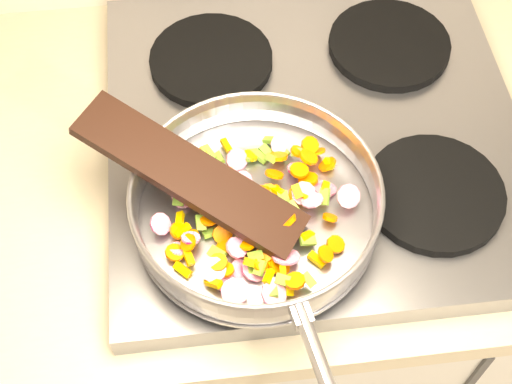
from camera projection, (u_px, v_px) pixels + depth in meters
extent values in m
cube|color=#939399|center=(314.00, 134.00, 1.05)|extent=(0.60, 0.60, 0.04)
cylinder|color=black|center=(229.00, 214.00, 0.95)|extent=(0.19, 0.19, 0.02)
cylinder|color=black|center=(434.00, 193.00, 0.96)|extent=(0.19, 0.19, 0.02)
cylinder|color=black|center=(211.00, 60.00, 1.10)|extent=(0.19, 0.19, 0.02)
cylinder|color=black|center=(389.00, 45.00, 1.11)|extent=(0.19, 0.19, 0.02)
cylinder|color=#9E9EA5|center=(256.00, 214.00, 0.93)|extent=(0.32, 0.32, 0.01)
torus|color=#9E9EA5|center=(256.00, 201.00, 0.91)|extent=(0.37, 0.37, 0.06)
torus|color=#9E9EA5|center=(256.00, 190.00, 0.88)|extent=(0.32, 0.32, 0.01)
cylinder|color=#9E9EA5|center=(328.00, 384.00, 0.76)|extent=(0.05, 0.19, 0.02)
cube|color=#9E9EA5|center=(301.00, 314.00, 0.80)|extent=(0.03, 0.03, 0.02)
cylinder|color=#FA6E00|center=(264.00, 254.00, 0.88)|extent=(0.03, 0.03, 0.01)
cube|color=#EAAF00|center=(251.00, 156.00, 0.97)|extent=(0.02, 0.02, 0.01)
cylinder|color=#FA6E00|center=(308.00, 179.00, 0.94)|extent=(0.04, 0.04, 0.02)
cube|color=#75AB2D|center=(251.00, 267.00, 0.88)|extent=(0.01, 0.02, 0.01)
cube|color=#EAAF00|center=(192.00, 196.00, 0.94)|extent=(0.02, 0.01, 0.01)
cylinder|color=#CA135D|center=(244.00, 212.00, 0.93)|extent=(0.04, 0.04, 0.03)
cylinder|color=#FA6E00|center=(190.00, 237.00, 0.89)|extent=(0.03, 0.03, 0.02)
cylinder|color=#FA6E00|center=(201.00, 179.00, 0.95)|extent=(0.03, 0.04, 0.02)
cube|color=#75AB2D|center=(266.00, 151.00, 0.98)|extent=(0.02, 0.02, 0.01)
cylinder|color=#FA6E00|center=(223.00, 270.00, 0.88)|extent=(0.02, 0.02, 0.01)
cylinder|color=#CA135D|center=(283.00, 144.00, 0.97)|extent=(0.05, 0.04, 0.03)
cube|color=#75AB2D|center=(196.00, 187.00, 0.94)|extent=(0.02, 0.02, 0.02)
cylinder|color=#FA6E00|center=(209.00, 218.00, 0.90)|extent=(0.03, 0.03, 0.01)
cylinder|color=#FA6E00|center=(280.00, 266.00, 0.88)|extent=(0.03, 0.03, 0.02)
cylinder|color=#FA6E00|center=(252.00, 227.00, 0.91)|extent=(0.03, 0.03, 0.01)
cube|color=#75AB2D|center=(232.00, 184.00, 0.93)|extent=(0.01, 0.02, 0.01)
cube|color=#75AB2D|center=(252.00, 199.00, 0.93)|extent=(0.02, 0.02, 0.01)
cylinder|color=#FA6E00|center=(330.00, 217.00, 0.91)|extent=(0.02, 0.02, 0.02)
cube|color=#75AB2D|center=(217.00, 254.00, 0.88)|extent=(0.03, 0.03, 0.02)
cylinder|color=#FA6E00|center=(277.00, 142.00, 0.98)|extent=(0.02, 0.03, 0.02)
cube|color=#EAAF00|center=(329.00, 164.00, 0.96)|extent=(0.02, 0.02, 0.01)
cylinder|color=#CA135D|center=(182.00, 198.00, 0.93)|extent=(0.03, 0.03, 0.02)
cylinder|color=#FA6E00|center=(218.00, 262.00, 0.87)|extent=(0.03, 0.03, 0.01)
cylinder|color=#FA6E00|center=(235.00, 187.00, 0.93)|extent=(0.03, 0.03, 0.01)
cylinder|color=#CA135D|center=(297.00, 170.00, 0.96)|extent=(0.04, 0.04, 0.01)
cube|color=#75AB2D|center=(271.00, 158.00, 0.95)|extent=(0.02, 0.02, 0.02)
cylinder|color=#CA135D|center=(237.00, 159.00, 0.96)|extent=(0.04, 0.03, 0.03)
cylinder|color=#FA6E00|center=(226.00, 175.00, 0.95)|extent=(0.03, 0.03, 0.01)
cube|color=#EAAF00|center=(226.00, 145.00, 0.98)|extent=(0.02, 0.02, 0.01)
cylinder|color=#FA6E00|center=(178.00, 231.00, 0.90)|extent=(0.03, 0.03, 0.02)
cube|color=#75AB2D|center=(219.00, 158.00, 0.96)|extent=(0.02, 0.02, 0.01)
cube|color=#EAAF00|center=(180.00, 184.00, 0.95)|extent=(0.02, 0.02, 0.02)
cube|color=#EAAF00|center=(180.00, 219.00, 0.91)|extent=(0.01, 0.02, 0.02)
cylinder|color=#CA135D|center=(239.00, 269.00, 0.88)|extent=(0.03, 0.04, 0.03)
cube|color=#EAAF00|center=(198.00, 167.00, 0.96)|extent=(0.01, 0.02, 0.02)
cylinder|color=#FA6E00|center=(264.00, 209.00, 0.93)|extent=(0.03, 0.03, 0.02)
cylinder|color=#FA6E00|center=(224.00, 175.00, 0.96)|extent=(0.03, 0.03, 0.03)
cube|color=#75AB2D|center=(189.00, 177.00, 0.93)|extent=(0.02, 0.02, 0.01)
cube|color=#EAAF00|center=(297.00, 191.00, 0.92)|extent=(0.02, 0.02, 0.02)
cylinder|color=#FA6E00|center=(295.00, 281.00, 0.85)|extent=(0.03, 0.03, 0.01)
cylinder|color=#FA6E00|center=(188.00, 243.00, 0.88)|extent=(0.02, 0.02, 0.02)
cylinder|color=#FA6E00|center=(274.00, 174.00, 0.94)|extent=(0.04, 0.03, 0.02)
cube|color=#75AB2D|center=(242.00, 235.00, 0.90)|extent=(0.02, 0.02, 0.01)
cylinder|color=#CA135D|center=(243.00, 180.00, 0.95)|extent=(0.03, 0.03, 0.02)
cube|color=#75AB2D|center=(298.00, 153.00, 0.96)|extent=(0.02, 0.02, 0.01)
cylinder|color=#FA6E00|center=(226.00, 270.00, 0.87)|extent=(0.03, 0.03, 0.01)
cube|color=#75AB2D|center=(255.00, 256.00, 0.87)|extent=(0.02, 0.02, 0.01)
cube|color=#EAAF00|center=(304.00, 195.00, 0.93)|extent=(0.02, 0.02, 0.01)
cube|color=#EAAF00|center=(269.00, 277.00, 0.86)|extent=(0.02, 0.02, 0.01)
cylinder|color=#CA135D|center=(286.00, 256.00, 0.88)|extent=(0.04, 0.04, 0.02)
cylinder|color=#CA135D|center=(223.00, 194.00, 0.94)|extent=(0.04, 0.04, 0.01)
cube|color=#75AB2D|center=(283.00, 280.00, 0.85)|extent=(0.02, 0.02, 0.01)
cylinder|color=#FA6E00|center=(262.00, 190.00, 0.93)|extent=(0.02, 0.02, 0.01)
cylinder|color=#CA135D|center=(255.00, 269.00, 0.88)|extent=(0.03, 0.04, 0.02)
cube|color=#EAAF00|center=(277.00, 191.00, 0.94)|extent=(0.02, 0.02, 0.02)
cube|color=#EAAF00|center=(182.00, 230.00, 0.90)|extent=(0.02, 0.02, 0.01)
cylinder|color=#FA6E00|center=(276.00, 247.00, 0.89)|extent=(0.03, 0.03, 0.01)
cube|color=#EAAF00|center=(254.00, 263.00, 0.87)|extent=(0.03, 0.02, 0.02)
cylinder|color=#FA6E00|center=(310.00, 145.00, 0.96)|extent=(0.03, 0.03, 0.02)
cube|color=#75AB2D|center=(261.00, 157.00, 0.97)|extent=(0.02, 0.02, 0.01)
cylinder|color=#CA135D|center=(274.00, 294.00, 0.85)|extent=(0.04, 0.04, 0.02)
cylinder|color=#FA6E00|center=(200.00, 155.00, 0.96)|extent=(0.02, 0.02, 0.01)
cube|color=#75AB2D|center=(287.00, 239.00, 0.90)|extent=(0.02, 0.02, 0.01)
cylinder|color=#FA6E00|center=(269.00, 192.00, 0.94)|extent=(0.03, 0.03, 0.02)
cylinder|color=#CA135D|center=(312.00, 200.00, 0.91)|extent=(0.04, 0.04, 0.02)
cube|color=#75AB2D|center=(274.00, 291.00, 0.85)|extent=(0.01, 0.02, 0.01)
cylinder|color=#FA6E00|center=(175.00, 252.00, 0.89)|extent=(0.04, 0.04, 0.01)
cube|color=#EAAF00|center=(183.00, 270.00, 0.88)|extent=(0.03, 0.03, 0.01)
cube|color=#75AB2D|center=(271.00, 140.00, 0.98)|extent=(0.02, 0.02, 0.02)
cube|color=#75AB2D|center=(270.00, 213.00, 0.92)|extent=(0.02, 0.02, 0.02)
cylinder|color=#FA6E00|center=(248.00, 195.00, 0.92)|extent=(0.03, 0.03, 0.02)
cylinder|color=#CA135D|center=(226.00, 279.00, 0.87)|extent=(0.04, 0.03, 0.02)
cylinder|color=#FA6E00|center=(298.00, 151.00, 0.96)|extent=(0.02, 0.03, 0.02)
cube|color=#75AB2D|center=(308.00, 241.00, 0.89)|extent=(0.02, 0.01, 0.01)
cylinder|color=#CA135D|center=(191.00, 238.00, 0.88)|extent=(0.03, 0.03, 0.01)
cylinder|color=#FA6E00|center=(260.00, 265.00, 0.87)|extent=(0.02, 0.03, 0.02)
cylinder|color=#CA135D|center=(237.00, 248.00, 0.88)|extent=(0.03, 0.04, 0.02)
cube|color=#75AB2D|center=(283.00, 198.00, 0.93)|extent=(0.01, 0.02, 0.01)
cylinder|color=#CA135D|center=(263.00, 212.00, 0.92)|extent=(0.03, 0.04, 0.02)
cylinder|color=#CA135D|center=(246.00, 199.00, 0.91)|extent=(0.03, 0.03, 0.01)
cylinder|color=#FA6E00|center=(309.00, 157.00, 0.95)|extent=(0.04, 0.04, 0.02)
cylinder|color=#CA135D|center=(324.00, 188.00, 0.95)|extent=(0.04, 0.03, 0.02)
cylinder|color=#CA135D|center=(243.00, 220.00, 0.90)|extent=(0.04, 0.03, 0.03)
cylinder|color=#FA6E00|center=(327.00, 164.00, 0.96)|extent=(0.03, 0.03, 0.03)
cylinder|color=#FA6E00|center=(223.00, 234.00, 0.90)|extent=(0.03, 0.03, 0.02)
cube|color=#75AB2D|center=(252.00, 155.00, 0.97)|extent=(0.02, 0.02, 0.01)
cylinder|color=#CA135D|center=(244.00, 211.00, 0.90)|extent=(0.03, 0.03, 0.02)
cube|color=#EAAF00|center=(275.00, 195.00, 0.94)|extent=(0.02, 0.03, 0.02)
cube|color=#EAAF00|center=(213.00, 283.00, 0.86)|extent=(0.02, 0.02, 0.02)
cube|color=#75AB2D|center=(208.00, 153.00, 0.96)|extent=(0.02, 0.03, 0.01)
cylinder|color=#FA6E00|center=(247.00, 244.00, 0.89)|extent=(0.02, 0.02, 0.01)
cube|color=#EAAF00|center=(289.00, 288.00, 0.86)|extent=(0.01, 0.02, 0.02)
cylinder|color=#FA6E00|center=(298.00, 194.00, 0.93)|extent=(0.03, 0.03, 0.02)
cube|color=#75AB2D|center=(176.00, 170.00, 0.95)|extent=(0.02, 0.02, 0.01)
cylinder|color=#CA135D|center=(349.00, 196.00, 0.92)|extent=(0.04, 0.03, 0.03)
cylinder|color=#FA6E00|center=(326.00, 254.00, 0.87)|extent=(0.03, 0.03, 0.02)
cube|color=#EAAF00|center=(240.00, 222.00, 0.90)|extent=(0.02, 0.02, 0.02)
cube|color=#EAAF00|center=(262.00, 209.00, 0.92)|extent=(0.02, 0.01, 0.01)
cube|color=#75AB2D|center=(179.00, 199.00, 0.92)|extent=(0.02, 0.02, 0.01)
cube|color=#75AB2D|center=(273.00, 235.00, 0.90)|extent=(0.02, 0.02, 0.02)
cylinder|color=#FA6E00|center=(286.00, 220.00, 0.90)|extent=(0.03, 0.04, 0.03)
cube|color=#EAAF00|center=(274.00, 210.00, 0.93)|extent=(0.01, 0.02, 0.02)
cylinder|color=#CA135D|center=(213.00, 270.00, 0.86)|extent=(0.04, 0.04, 0.02)
cylinder|color=#CA135D|center=(161.00, 224.00, 0.90)|extent=(0.03, 0.04, 0.03)
cube|color=#75AB2D|center=(324.00, 197.00, 0.92)|extent=(0.02, 0.03, 0.02)
cylinder|color=#CA135D|center=(178.00, 249.00, 0.89)|extent=(0.03, 0.03, 0.02)
cube|color=#75AB2D|center=(294.00, 210.00, 0.91)|extent=(0.02, 0.03, 0.01)
cylinder|color=#FA6E00|center=(279.00, 215.00, 0.92)|extent=(0.04, 0.04, 0.02)
cube|color=#EAAF00|center=(283.00, 271.00, 0.86)|extent=(0.01, 0.02, 0.01)
cylinder|color=#CA135D|center=(235.00, 291.00, 0.85)|extent=(0.04, 0.03, 0.02)
cube|color=#75AB2D|center=(210.00, 233.00, 0.91)|extent=(0.02, 0.02, 0.01)
cylinder|color=#FA6E00|center=(318.00, 152.00, 0.97)|extent=(0.03, 0.03, 0.02)
cube|color=#75AB2D|center=(309.00, 280.00, 0.85)|extent=(0.02, 0.02, 0.02)
cylinder|color=#FA6E00|center=(224.00, 248.00, 0.90)|extent=(0.02, 0.02, 0.01)
cylinder|color=#FA6E00|center=(278.00, 156.00, 0.96)|extent=(0.04, 0.03, 0.02)
cube|color=#75AB2D|center=(195.00, 189.00, 0.95)|extent=(0.02, 0.02, 0.02)
cylinder|color=#FA6E00|center=(220.00, 206.00, 0.91)|extent=(0.02, 0.02, 0.02)
cylinder|color=#FA6E00|center=(299.00, 170.00, 0.94)|extent=(0.03, 0.03, 0.01)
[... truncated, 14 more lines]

